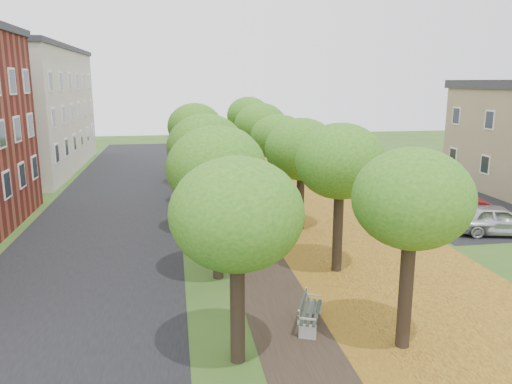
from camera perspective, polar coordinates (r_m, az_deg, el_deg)
name	(u,v)px	position (r m, az deg, el deg)	size (l,w,h in m)	color
ground	(315,354)	(14.86, 6.79, -17.86)	(120.00, 120.00, 0.00)	#2D4C19
street_asphalt	(107,221)	(28.54, -16.65, -3.23)	(8.00, 70.00, 0.01)	black
footpath	(243,215)	(28.54, -1.54, -2.69)	(3.20, 70.00, 0.01)	black
leaf_verge	(327,212)	(29.61, 8.10, -2.25)	(7.50, 70.00, 0.01)	#B78E21
parking_lot	(451,202)	(33.95, 21.41, -1.10)	(9.00, 16.00, 0.01)	black
tree_row_west	(202,142)	(27.51, -6.16, 5.73)	(3.58, 33.58, 5.83)	black
tree_row_east	(288,140)	(28.19, 3.68, 5.94)	(3.58, 33.58, 5.83)	black
building_cream	(13,109)	(47.24, -25.98, 8.52)	(10.30, 20.30, 10.40)	beige
bench	(309,312)	(16.09, 6.09, -13.49)	(1.20, 1.93, 0.88)	#28322A
car_silver	(497,220)	(27.62, 25.85, -2.87)	(1.79, 4.44, 1.51)	#B4B4B9
car_red	(454,202)	(31.11, 21.66, -1.08)	(1.38, 3.95, 1.30)	maroon
car_grey	(434,201)	(30.63, 19.64, -0.99)	(2.01, 4.94, 1.43)	#2F2F33
car_white	(408,190)	(33.40, 17.01, 0.25)	(2.35, 5.09, 1.42)	silver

